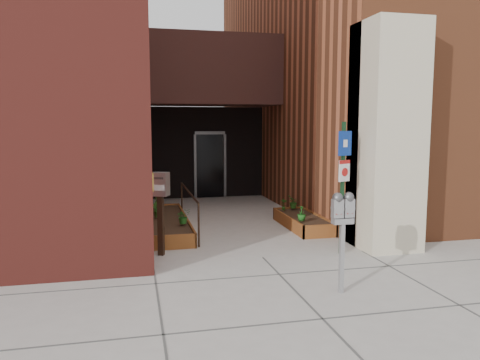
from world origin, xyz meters
TOP-DOWN VIEW (x-y plane):
  - ground at (0.00, 0.00)m, footprint 80.00×80.00m
  - architecture at (-0.18, 6.89)m, footprint 20.00×14.60m
  - planter_left at (-1.55, 2.70)m, footprint 0.90×3.60m
  - planter_right at (1.60, 2.20)m, footprint 0.80×2.20m
  - handrail at (-1.05, 2.65)m, footprint 0.04×3.34m
  - parking_meter at (0.63, -1.99)m, footprint 0.33×0.16m
  - sign_post at (1.53, -0.08)m, footprint 0.32×0.16m
  - payment_dropbox at (-1.82, 0.59)m, footprint 0.38×0.34m
  - shrub_left_a at (-1.26, 1.89)m, footprint 0.38×0.38m
  - shrub_left_b at (-1.79, 2.74)m, footprint 0.27×0.27m
  - shrub_left_c at (-1.73, 3.22)m, footprint 0.29×0.29m
  - shrub_left_d at (-1.72, 3.87)m, footprint 0.21×0.21m
  - shrub_right_a at (1.35, 1.61)m, footprint 0.20×0.20m
  - shrub_right_b at (1.35, 2.88)m, footprint 0.22×0.22m
  - shrub_right_c at (1.68, 3.10)m, footprint 0.39×0.39m

SIDE VIEW (x-z plane):
  - ground at x=0.00m, z-range 0.00..0.00m
  - planter_left at x=-1.55m, z-range -0.02..0.28m
  - planter_right at x=1.60m, z-range -0.02..0.28m
  - shrub_right_b at x=1.35m, z-range 0.30..0.60m
  - shrub_right_c at x=1.68m, z-range 0.30..0.63m
  - shrub_left_a at x=-1.26m, z-range 0.30..0.63m
  - shrub_right_a at x=1.35m, z-range 0.30..0.64m
  - shrub_left_b at x=-1.79m, z-range 0.30..0.65m
  - shrub_left_d at x=-1.72m, z-range 0.30..0.66m
  - shrub_left_c at x=-1.73m, z-range 0.30..0.68m
  - handrail at x=-1.05m, z-range 0.30..1.20m
  - payment_dropbox at x=-1.82m, z-range 0.35..1.91m
  - parking_meter at x=0.63m, z-range 0.41..1.90m
  - sign_post at x=1.53m, z-range 0.29..2.78m
  - architecture at x=-0.18m, z-range -0.02..9.98m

